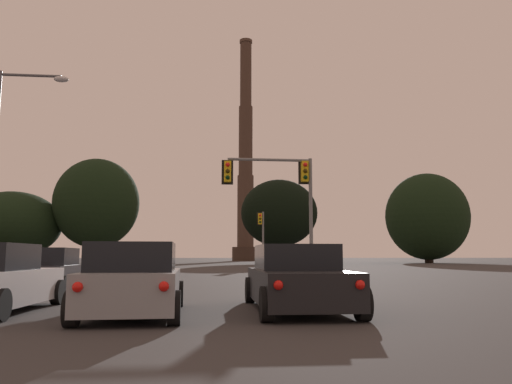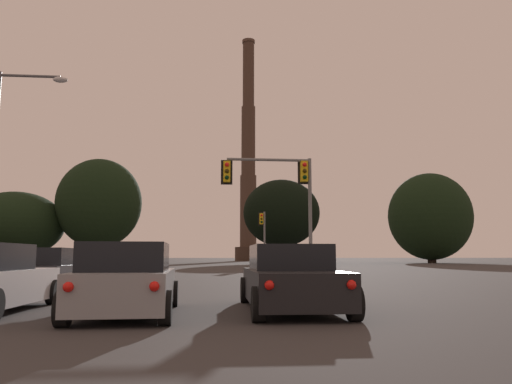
{
  "view_description": "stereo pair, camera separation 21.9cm",
  "coord_description": "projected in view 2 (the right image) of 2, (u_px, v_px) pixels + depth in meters",
  "views": [
    {
      "loc": [
        1.56,
        -0.97,
        1.18
      ],
      "look_at": [
        4.5,
        28.42,
        4.97
      ],
      "focal_mm": 35.0,
      "sensor_mm": 36.0,
      "label": 1
    },
    {
      "loc": [
        1.77,
        -0.99,
        1.18
      ],
      "look_at": [
        4.5,
        28.42,
        4.97
      ],
      "focal_mm": 35.0,
      "sensor_mm": 36.0,
      "label": 2
    }
  ],
  "objects": [
    {
      "name": "traffic_light_far_right",
      "position": [
        263.0,
        231.0,
        47.11
      ],
      "size": [
        0.78,
        0.5,
        5.34
      ],
      "color": "slate",
      "rests_on": "ground_plane"
    },
    {
      "name": "hatchback_center_lane_second",
      "position": [
        127.0,
        282.0,
        9.96
      ],
      "size": [
        2.02,
        4.15,
        1.44
      ],
      "rotation": [
        0.0,
        0.0,
        0.03
      ],
      "color": "gray",
      "rests_on": "ground_plane"
    },
    {
      "name": "treeline_center_right",
      "position": [
        15.0,
        225.0,
        72.2
      ],
      "size": [
        13.78,
        12.4,
        10.47
      ],
      "color": "black",
      "rests_on": "ground_plane"
    },
    {
      "name": "sedan_right_lane_second",
      "position": [
        290.0,
        279.0,
        10.96
      ],
      "size": [
        2.02,
        4.72,
        1.43
      ],
      "rotation": [
        0.0,
        0.0,
        -0.01
      ],
      "color": "black",
      "rests_on": "ground_plane"
    },
    {
      "name": "smokestack",
      "position": [
        248.0,
        172.0,
        118.55
      ],
      "size": [
        6.15,
        6.15,
        53.86
      ],
      "color": "#3C2B22",
      "rests_on": "ground_plane"
    },
    {
      "name": "treeline_far_right",
      "position": [
        282.0,
        213.0,
        78.0
      ],
      "size": [
        11.97,
        10.78,
        13.1
      ],
      "color": "black",
      "rests_on": "ground_plane"
    },
    {
      "name": "street_lamp",
      "position": [
        5.0,
        153.0,
        21.17
      ],
      "size": [
        2.99,
        0.36,
        9.1
      ],
      "color": "#56565B",
      "rests_on": "ground_plane"
    },
    {
      "name": "hatchback_left_lane_front",
      "position": [
        47.0,
        272.0,
        16.25
      ],
      "size": [
        1.93,
        4.12,
        1.44
      ],
      "rotation": [
        0.0,
        0.0,
        0.01
      ],
      "color": "#232328",
      "rests_on": "ground_plane"
    },
    {
      "name": "treeline_center_left",
      "position": [
        430.0,
        216.0,
        84.13
      ],
      "size": [
        13.99,
        12.6,
        15.14
      ],
      "color": "black",
      "rests_on": "ground_plane"
    },
    {
      "name": "traffic_light_overhead_right",
      "position": [
        281.0,
        187.0,
        25.0
      ],
      "size": [
        4.68,
        0.5,
        6.09
      ],
      "color": "slate",
      "rests_on": "ground_plane"
    },
    {
      "name": "treeline_right_mid",
      "position": [
        99.0,
        203.0,
        73.66
      ],
      "size": [
        12.39,
        11.15,
        15.51
      ],
      "color": "black",
      "rests_on": "ground_plane"
    }
  ]
}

